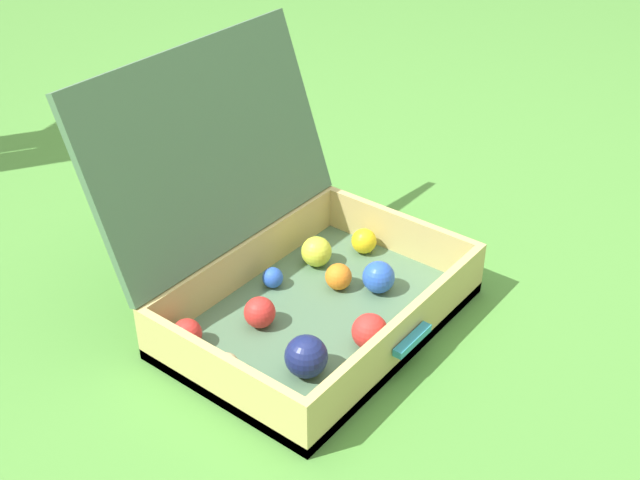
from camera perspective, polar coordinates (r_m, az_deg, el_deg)
The scene contains 2 objects.
ground_plane at distance 1.78m, azimuth 1.01°, elevation -4.44°, with size 16.00×16.00×0.00m, color #4C8C38.
open_suitcase at distance 1.69m, azimuth -2.14°, elevation -1.78°, with size 0.62×0.61×0.53m.
Camera 1 is at (-1.13, -0.84, 1.08)m, focal length 45.26 mm.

